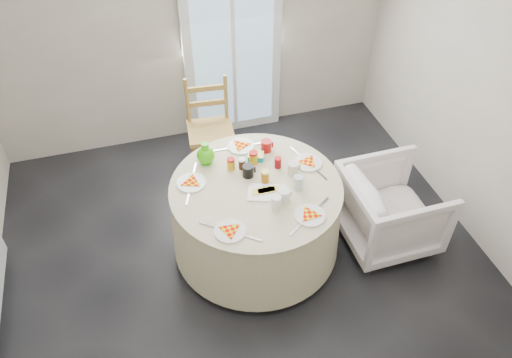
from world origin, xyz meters
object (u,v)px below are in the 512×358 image
object	(u,v)px
table	(256,217)
armchair	(391,205)
green_pitcher	(205,148)
wooden_chair	(210,131)

from	to	relation	value
table	armchair	world-z (taller)	armchair
armchair	green_pitcher	xyz separation A→B (m)	(-1.43, 0.59, 0.48)
table	wooden_chair	distance (m)	1.15
table	wooden_chair	bearing A→B (deg)	96.14
wooden_chair	green_pitcher	distance (m)	0.87
table	green_pitcher	bearing A→B (deg)	128.53
green_pitcher	table	bearing A→B (deg)	-27.66
table	green_pitcher	world-z (taller)	green_pitcher
table	green_pitcher	distance (m)	0.70
armchair	table	bearing A→B (deg)	79.23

